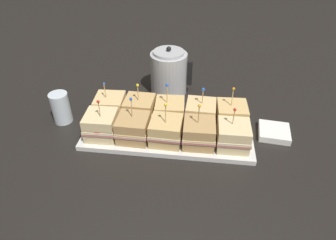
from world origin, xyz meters
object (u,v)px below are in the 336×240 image
at_px(sandwich_front_far_left, 101,125).
at_px(sandwich_back_right, 201,114).
at_px(serving_platter, 168,132).
at_px(sandwich_front_center, 166,131).
at_px(sandwich_back_far_right, 231,116).
at_px(drinking_glass, 61,108).
at_px(napkin_stack, 274,132).
at_px(sandwich_front_right, 199,133).
at_px(sandwich_front_far_right, 233,136).
at_px(sandwich_back_far_left, 110,107).
at_px(sandwich_back_left, 140,110).
at_px(kettle_steel, 169,73).
at_px(sandwich_front_left, 133,128).
at_px(sandwich_back_center, 170,112).

bearing_deg(sandwich_front_far_left, sandwich_back_right, 17.88).
distance_m(serving_platter, sandwich_front_center, 0.08).
height_order(sandwich_back_far_right, drinking_glass, sandwich_back_far_right).
xyz_separation_m(sandwich_back_far_right, napkin_stack, (0.16, -0.01, -0.05)).
xyz_separation_m(sandwich_front_center, sandwich_front_right, (0.11, 0.00, 0.00)).
relative_size(sandwich_front_far_right, drinking_glass, 1.23).
height_order(sandwich_back_far_left, sandwich_back_left, sandwich_back_left).
bearing_deg(napkin_stack, serving_platter, -173.44).
distance_m(sandwich_back_far_left, drinking_glass, 0.19).
xyz_separation_m(sandwich_back_left, sandwich_back_right, (0.22, -0.00, 0.00)).
distance_m(sandwich_front_far_right, napkin_stack, 0.19).
xyz_separation_m(sandwich_front_center, kettle_steel, (-0.03, 0.36, 0.03)).
bearing_deg(sandwich_front_left, kettle_steel, 77.21).
height_order(sandwich_front_right, sandwich_back_center, sandwich_back_center).
bearing_deg(sandwich_back_far_left, sandwich_back_left, -0.66).
xyz_separation_m(sandwich_front_far_left, sandwich_front_center, (0.23, -0.00, -0.00)).
distance_m(sandwich_front_center, sandwich_back_far_right, 0.25).
relative_size(sandwich_front_left, kettle_steel, 0.75).
bearing_deg(serving_platter, sandwich_front_far_right, -13.67).
xyz_separation_m(sandwich_back_far_left, sandwich_back_far_right, (0.45, -0.00, 0.00)).
relative_size(sandwich_front_far_left, sandwich_front_left, 0.96).
relative_size(sandwich_front_left, sandwich_back_center, 0.98).
relative_size(sandwich_front_far_left, sandwich_back_far_left, 1.00).
distance_m(sandwich_back_far_left, sandwich_back_center, 0.22).
xyz_separation_m(sandwich_back_far_right, kettle_steel, (-0.25, 0.24, 0.03)).
bearing_deg(sandwich_front_far_right, sandwich_back_far_left, 166.08).
bearing_deg(sandwich_front_left, drinking_glass, 163.18).
xyz_separation_m(sandwich_front_far_right, drinking_glass, (-0.63, 0.09, -0.00)).
bearing_deg(sandwich_back_far_right, sandwich_back_center, -179.95).
bearing_deg(serving_platter, kettle_steel, 96.13).
height_order(sandwich_front_far_right, sandwich_back_left, sandwich_back_left).
bearing_deg(sandwich_back_right, sandwich_back_left, 179.74).
bearing_deg(serving_platter, drinking_glass, 175.17).
bearing_deg(drinking_glass, sandwich_front_far_left, -25.82).
distance_m(serving_platter, drinking_glass, 0.41).
bearing_deg(sandwich_front_left, napkin_stack, 11.31).
relative_size(serving_platter, sandwich_back_left, 3.87).
bearing_deg(sandwich_front_far_right, sandwich_front_right, -179.42).
relative_size(sandwich_back_left, sandwich_back_far_right, 0.97).
relative_size(sandwich_back_right, sandwich_back_far_right, 0.95).
xyz_separation_m(sandwich_back_far_left, napkin_stack, (0.60, -0.01, -0.05)).
bearing_deg(sandwich_front_far_left, sandwich_back_center, 26.18).
height_order(sandwich_back_center, kettle_steel, kettle_steel).
relative_size(sandwich_front_left, sandwich_back_left, 1.03).
distance_m(sandwich_front_left, sandwich_front_center, 0.11).
relative_size(serving_platter, sandwich_back_center, 3.68).
bearing_deg(serving_platter, sandwich_back_far_right, 14.18).
bearing_deg(sandwich_front_center, serving_platter, 91.01).
relative_size(sandwich_front_far_left, napkin_stack, 1.29).
bearing_deg(sandwich_front_far_right, napkin_stack, 32.03).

